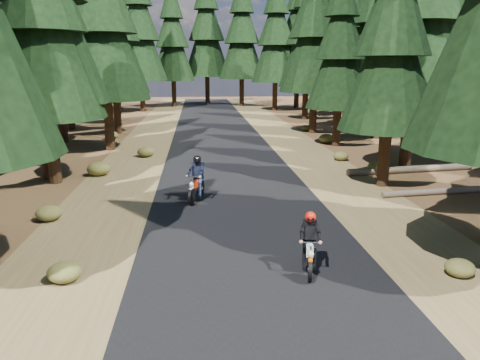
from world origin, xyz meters
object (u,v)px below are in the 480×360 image
object	(u,v)px
log_near	(411,169)
log_far	(437,192)
rider_lead	(309,252)
rider_follow	(196,186)

from	to	relation	value
log_near	log_far	bearing A→B (deg)	-107.72
rider_lead	rider_follow	bearing A→B (deg)	-55.74
log_far	log_near	bearing A→B (deg)	73.03
rider_lead	log_far	bearing A→B (deg)	-124.44
log_far	rider_lead	xyz separation A→B (m)	(-6.40, -6.21, 0.36)
log_far	rider_follow	size ratio (longest dim) A/B	2.38
log_near	rider_lead	xyz separation A→B (m)	(-7.05, -9.87, 0.32)
rider_follow	log_near	bearing A→B (deg)	-142.91
log_near	rider_lead	world-z (taller)	rider_lead
rider_follow	log_far	bearing A→B (deg)	-163.64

